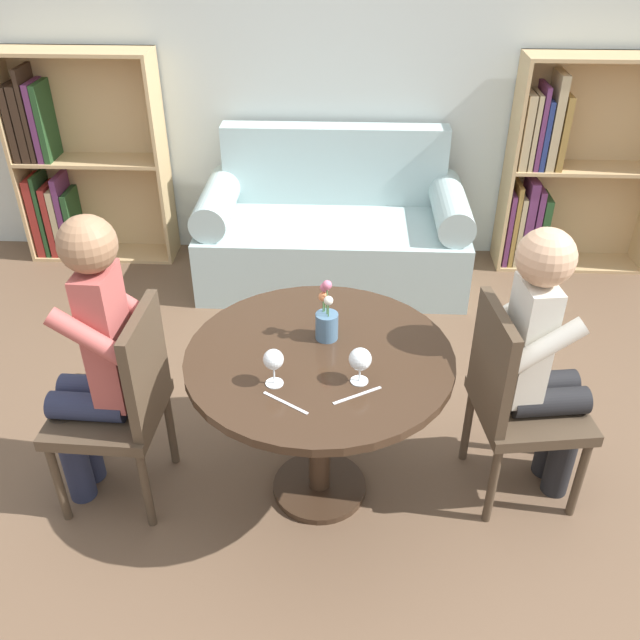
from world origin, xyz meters
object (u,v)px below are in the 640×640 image
(chair_left, at_px, (123,401))
(bookshelf_left, at_px, (72,165))
(person_left, at_px, (93,361))
(person_right, at_px, (543,361))
(wine_glass_left, at_px, (273,360))
(bookshelf_right, at_px, (560,172))
(couch, at_px, (333,233))
(chair_right, at_px, (515,397))
(flower_vase, at_px, (327,320))
(wine_glass_right, at_px, (360,360))

(chair_left, bearing_deg, bookshelf_left, -153.94)
(bookshelf_left, distance_m, person_left, 2.35)
(person_right, relative_size, wine_glass_left, 8.53)
(bookshelf_right, xyz_separation_m, person_left, (-2.30, -2.18, 0.04))
(couch, relative_size, person_right, 1.36)
(chair_right, bearing_deg, flower_vase, 78.03)
(wine_glass_left, bearing_deg, chair_left, 166.45)
(chair_left, distance_m, flower_vase, 0.87)
(bookshelf_left, xyz_separation_m, bookshelf_right, (3.17, -0.00, 0.01))
(bookshelf_left, bearing_deg, wine_glass_left, -55.93)
(bookshelf_right, height_order, person_left, bookshelf_right)
(bookshelf_left, distance_m, flower_vase, 2.70)
(couch, height_order, person_left, person_left)
(wine_glass_right, bearing_deg, wine_glass_left, -175.00)
(chair_right, distance_m, person_right, 0.19)
(bookshelf_right, distance_m, chair_right, 2.20)
(chair_left, height_order, person_left, person_left)
(bookshelf_left, distance_m, wine_glass_right, 2.98)
(wine_glass_left, height_order, flower_vase, flower_vase)
(chair_right, relative_size, flower_vase, 3.54)
(person_left, xyz_separation_m, flower_vase, (0.88, 0.14, 0.12))
(couch, bearing_deg, person_left, -114.22)
(chair_right, bearing_deg, bookshelf_right, -25.69)
(chair_right, relative_size, wine_glass_right, 6.49)
(couch, distance_m, person_left, 2.13)
(bookshelf_right, bearing_deg, chair_right, -107.73)
(couch, bearing_deg, flower_vase, -89.27)
(chair_left, height_order, chair_right, same)
(chair_right, bearing_deg, couch, 15.01)
(bookshelf_right, distance_m, chair_left, 3.12)
(chair_left, bearing_deg, person_right, 96.31)
(person_right, distance_m, flower_vase, 0.85)
(couch, xyz_separation_m, flower_vase, (0.02, -1.77, 0.49))
(bookshelf_left, bearing_deg, bookshelf_right, -0.01)
(person_left, relative_size, flower_vase, 5.04)
(bookshelf_right, relative_size, chair_left, 1.52)
(chair_right, relative_size, wine_glass_left, 6.29)
(person_left, bearing_deg, chair_left, 88.34)
(chair_right, bearing_deg, person_right, -84.64)
(wine_glass_right, bearing_deg, flower_vase, 115.27)
(wine_glass_left, bearing_deg, flower_vase, 59.51)
(chair_right, height_order, person_right, person_right)
(person_right, bearing_deg, couch, 17.53)
(bookshelf_right, relative_size, chair_right, 1.52)
(couch, height_order, person_right, person_right)
(person_right, xyz_separation_m, wine_glass_left, (-1.01, -0.26, 0.16))
(couch, bearing_deg, wine_glass_left, -94.16)
(wine_glass_left, bearing_deg, person_right, 14.51)
(bookshelf_right, relative_size, flower_vase, 5.36)
(person_left, distance_m, wine_glass_left, 0.74)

